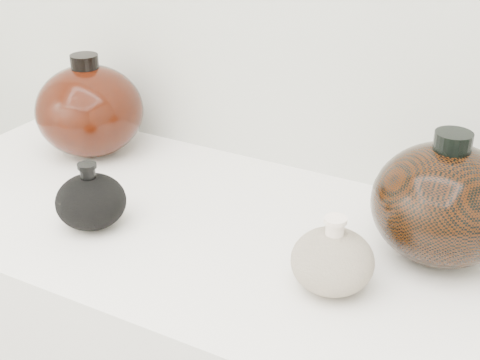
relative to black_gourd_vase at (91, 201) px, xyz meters
The scene contains 4 objects.
black_gourd_vase is the anchor object (origin of this frame).
cream_gourd_vase 0.38m from the black_gourd_vase, ahead, with size 0.12×0.12×0.11m.
left_round_pot 0.28m from the black_gourd_vase, 129.59° to the left, with size 0.24×0.24×0.19m.
right_round_pot 0.52m from the black_gourd_vase, 19.30° to the left, with size 0.20×0.20×0.19m.
Camera 1 is at (0.43, 0.19, 1.43)m, focal length 50.00 mm.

